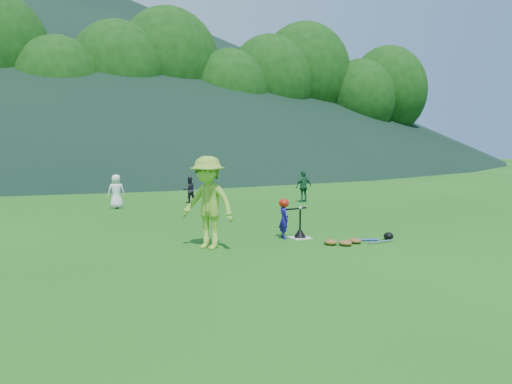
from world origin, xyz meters
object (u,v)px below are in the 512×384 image
batter_child (284,219)px  adult_coach (208,203)px  fielder_a (116,192)px  fielder_b (189,190)px  equipment_pile (355,241)px  batting_tee (300,233)px  fielder_c (304,187)px  home_plate (300,238)px

batter_child → adult_coach: adult_coach is taller
fielder_a → batter_child: bearing=109.4°
batter_child → fielder_b: (0.14, 7.92, 0.03)m
equipment_pile → adult_coach: bearing=163.9°
adult_coach → batting_tee: (2.40, 0.17, -0.87)m
batter_child → adult_coach: size_ratio=0.47×
fielder_c → batting_tee: (-3.89, -6.41, -0.48)m
equipment_pile → fielder_a: bearing=114.2°
home_plate → batter_child: batter_child is taller
adult_coach → home_plate: bearing=59.5°
fielder_b → fielder_c: fielder_c is taller
fielder_b → batting_tee: fielder_b is taller
fielder_c → equipment_pile: 8.13m
batter_child → fielder_c: size_ratio=0.77×
adult_coach → fielder_c: 9.11m
home_plate → fielder_b: (-0.22, 8.07, 0.49)m
adult_coach → fielder_b: (2.18, 8.24, -0.50)m
home_plate → batting_tee: batting_tee is taller
adult_coach → batter_child: bearing=64.4°
adult_coach → batting_tee: adult_coach is taller
fielder_a → adult_coach: bearing=94.2°
fielder_a → batting_tee: bearing=111.4°
batter_child → adult_coach: bearing=106.9°
batter_child → fielder_c: fielder_c is taller
home_plate → fielder_a: size_ratio=0.37×
home_plate → adult_coach: bearing=-176.0°
batter_child → batting_tee: batter_child is taller
home_plate → batter_child: (-0.36, 0.15, 0.46)m
home_plate → fielder_a: (-3.06, 7.52, 0.59)m
fielder_b → fielder_c: (4.11, -1.66, 0.11)m
adult_coach → fielder_c: (6.29, 6.58, -0.40)m
batter_child → fielder_a: 7.85m
fielder_b → equipment_pile: (1.04, -9.17, -0.43)m
home_plate → equipment_pile: (0.82, -1.10, 0.06)m
home_plate → fielder_a: 8.14m
adult_coach → fielder_b: 8.54m
home_plate → fielder_b: 8.09m
equipment_pile → batting_tee: bearing=126.9°
fielder_a → fielder_c: bearing=170.2°
fielder_a → fielder_b: (2.84, 0.55, -0.10)m
batting_tee → equipment_pile: (0.82, -1.10, -0.06)m
fielder_a → fielder_c: (6.95, -1.11, 0.01)m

